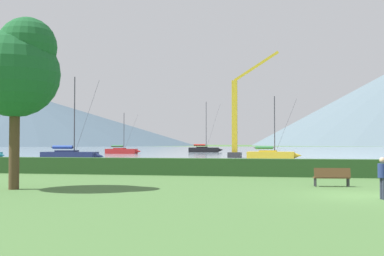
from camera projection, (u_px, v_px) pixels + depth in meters
name	position (u px, v px, depth m)	size (l,w,h in m)	color
ground_plane	(361.00, 196.00, 19.34)	(1000.00, 1000.00, 0.00)	#477038
harbor_water	(291.00, 150.00, 153.84)	(320.00, 246.00, 0.00)	#8499A8
hedge_line	(332.00, 168.00, 30.16)	(80.00, 1.20, 1.16)	#284C23
sailboat_slip_0	(122.00, 151.00, 95.27)	(7.35, 2.28, 8.40)	red
sailboat_slip_3	(71.00, 155.00, 58.80)	(8.02, 2.61, 10.60)	navy
sailboat_slip_5	(204.00, 149.00, 110.47)	(8.33, 3.30, 12.01)	black
sailboat_slip_6	(271.00, 155.00, 64.21)	(7.49, 2.72, 8.68)	gold
park_bench_near_path	(332.00, 176.00, 23.58)	(1.84, 0.66, 0.95)	brown
person_seated_viewer	(383.00, 175.00, 18.28)	(0.36, 0.56, 1.65)	#2D3347
park_tree	(18.00, 68.00, 22.37)	(4.26, 4.26, 8.24)	#4C3823
dock_crane	(237.00, 123.00, 70.38)	(7.65, 2.00, 16.00)	#333338
distant_hill_west_ridge	(25.00, 120.00, 388.74)	(285.41, 285.41, 43.11)	#425666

